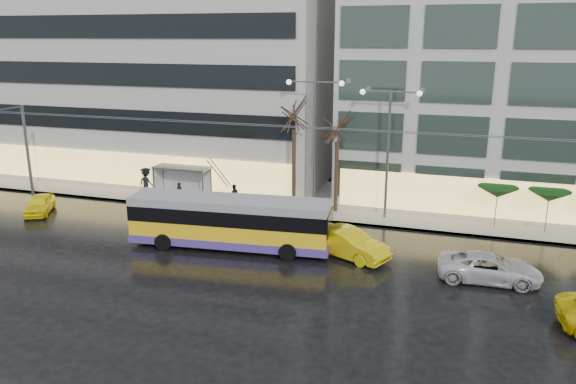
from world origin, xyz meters
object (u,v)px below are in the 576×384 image
at_px(bus_shelter, 179,175).
at_px(street_lamp_near, 314,128).
at_px(trolleybus, 230,224).
at_px(taxi_a, 40,204).

relative_size(bus_shelter, street_lamp_near, 0.47).
height_order(trolleybus, street_lamp_near, street_lamp_near).
height_order(bus_shelter, street_lamp_near, street_lamp_near).
bearing_deg(taxi_a, trolleybus, -34.42).
bearing_deg(trolleybus, street_lamp_near, 70.13).
bearing_deg(trolleybus, taxi_a, 172.33).
distance_m(trolleybus, taxi_a, 15.49).
bearing_deg(street_lamp_near, bus_shelter, -179.37).
xyz_separation_m(trolleybus, bus_shelter, (-7.50, 7.85, 0.49)).
bearing_deg(bus_shelter, taxi_a, -143.52).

